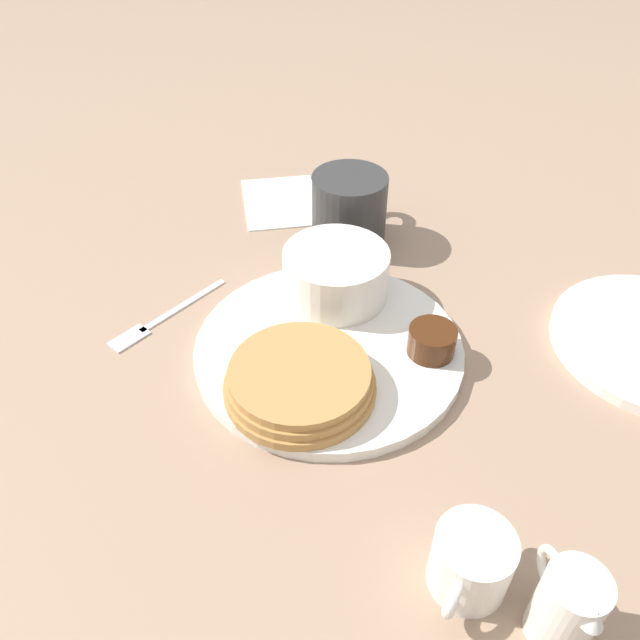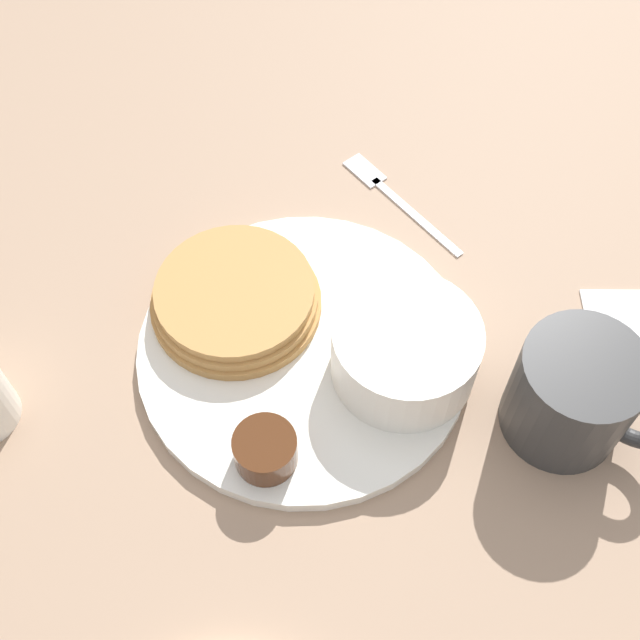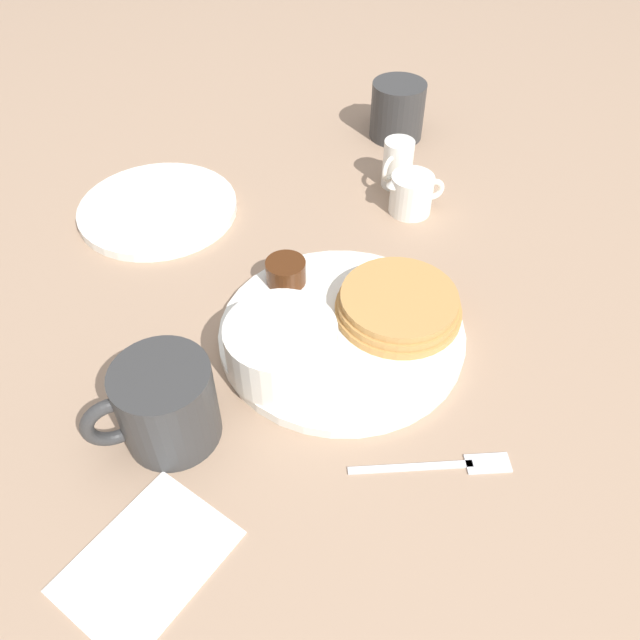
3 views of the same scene
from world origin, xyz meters
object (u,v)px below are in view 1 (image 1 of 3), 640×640
Objects in this scene: bowl at (336,272)px; coffee_mug at (350,208)px; plate at (329,349)px; creamer_pitcher_near at (471,561)px; fork at (157,321)px; creamer_pitcher_far at (566,606)px.

bowl is 0.12m from coffee_mug.
creamer_pitcher_near is (0.22, 0.12, 0.02)m from plate.
creamer_pitcher_near reaches higher than fork.
creamer_pitcher_far is at bearing 52.23° from fork.
creamer_pitcher_far is (0.03, 0.06, 0.01)m from creamer_pitcher_near.
coffee_mug is 0.26m from fork.
plate is 0.25m from creamer_pitcher_near.
creamer_pitcher_near is at bearing 50.39° from fork.
creamer_pitcher_far reaches higher than plate.
coffee_mug is 0.48m from creamer_pitcher_far.
creamer_pitcher_near is 0.06m from creamer_pitcher_far.
fork is at bearing -129.61° from creamer_pitcher_near.
creamer_pitcher_far is at bearing 20.31° from coffee_mug.
coffee_mug reaches higher than plate.
coffee_mug is 1.60× the size of creamer_pitcher_near.
plate is at bearing -145.02° from creamer_pitcher_far.
creamer_pitcher_far is (0.25, 0.17, 0.03)m from plate.
creamer_pitcher_near is (0.30, 0.12, -0.01)m from bowl.
bowl is at bearing -2.82° from coffee_mug.
plate is 0.09m from bowl.
fork is (-0.03, -0.18, -0.00)m from plate.
bowl reaches higher than plate.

